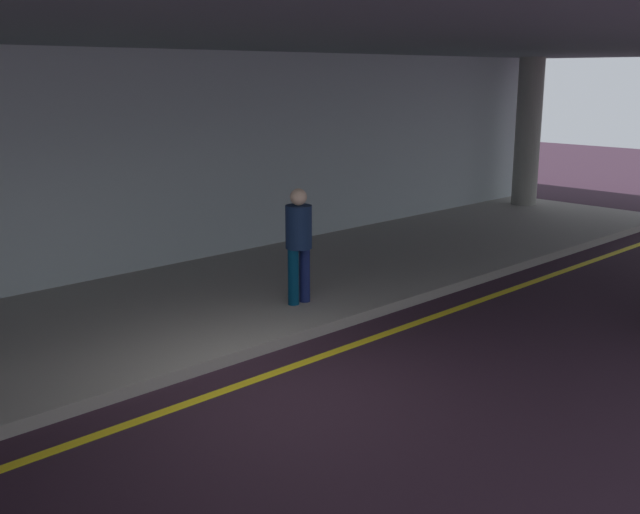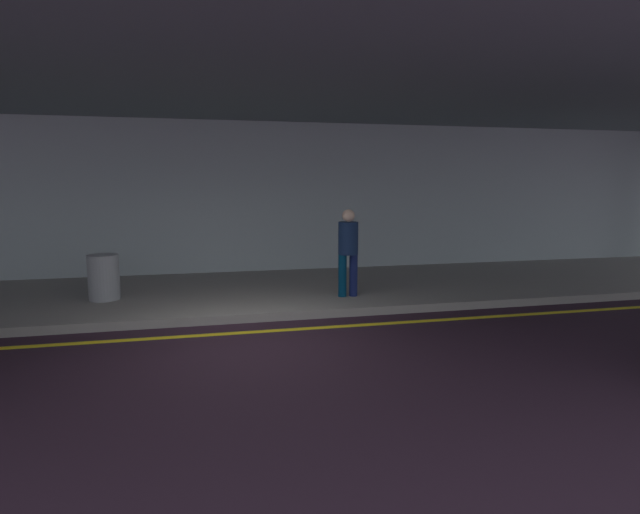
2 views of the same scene
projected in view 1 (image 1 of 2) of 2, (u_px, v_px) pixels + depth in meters
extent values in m
plane|color=#2C1B27|center=(280.00, 393.00, 8.25)|extent=(60.00, 60.00, 0.00)
cube|color=gray|center=(133.00, 321.00, 10.40)|extent=(26.00, 4.20, 0.15)
cube|color=yellow|center=(253.00, 380.00, 8.57)|extent=(26.00, 0.14, 0.01)
cylinder|color=gray|center=(528.00, 132.00, 18.87)|extent=(0.63, 0.63, 3.65)
cube|color=slate|center=(135.00, 27.00, 9.13)|extent=(28.00, 13.20, 0.30)
cube|color=#ABB8BC|center=(50.00, 174.00, 11.54)|extent=(26.00, 0.30, 3.80)
cylinder|color=#022C49|center=(293.00, 277.00, 10.80)|extent=(0.16, 0.16, 0.82)
cylinder|color=#101948|center=(305.00, 274.00, 10.95)|extent=(0.16, 0.16, 0.82)
cylinder|color=#102041|center=(299.00, 227.00, 10.70)|extent=(0.38, 0.38, 0.62)
sphere|color=beige|center=(298.00, 197.00, 10.60)|extent=(0.24, 0.24, 0.24)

